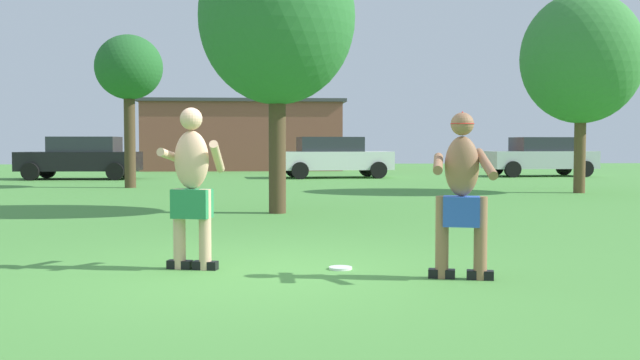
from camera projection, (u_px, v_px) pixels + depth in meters
name	position (u px, v px, depth m)	size (l,w,h in m)	color
ground_plane	(254.00, 274.00, 7.44)	(80.00, 80.00, 0.00)	#4C8E3D
player_with_cap	(462.00, 188.00, 7.10)	(0.67, 0.68, 1.64)	black
player_in_green	(192.00, 184.00, 7.66)	(0.68, 0.71, 1.71)	black
frisbee	(340.00, 268.00, 7.70)	(0.25, 0.25, 0.03)	white
car_white_near_post	(334.00, 157.00, 28.14)	(4.47, 2.39, 1.58)	white
car_silver_mid_lot	(541.00, 156.00, 29.49)	(4.41, 2.25, 1.58)	silver
car_black_far_end	(81.00, 157.00, 27.01)	(4.35, 2.12, 1.58)	black
outbuilding_behind_lot	(244.00, 135.00, 38.02)	(10.04, 7.27, 3.49)	brown
tree_left_field	(277.00, 18.00, 13.70)	(2.96, 2.96, 5.35)	#4C3823
tree_right_field	(581.00, 58.00, 19.39)	(3.21, 3.21, 5.36)	brown
tree_near_building	(129.00, 70.00, 21.69)	(2.00, 2.00, 4.57)	#4C3823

